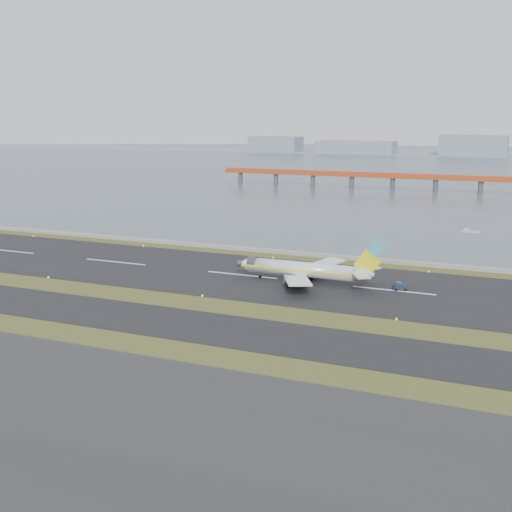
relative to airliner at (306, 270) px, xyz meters
The scene contains 11 objects.
ground 34.20m from the airliner, 122.36° to the right, with size 1000.00×1000.00×0.00m, color #354719.
apron_strip 85.77m from the airliner, 102.27° to the right, with size 1000.00×50.00×0.10m, color #2B2B2E.
taxiway_strip 44.76m from the airliner, 114.08° to the right, with size 1000.00×18.00×0.10m, color black.
runway_strip 18.57m from the airliner, behind, with size 1000.00×45.00×0.10m, color black.
seawall 36.29m from the airliner, 120.23° to the left, with size 1000.00×2.50×1.00m, color gray.
bay_water 431.65m from the airliner, 92.42° to the left, with size 1400.00×800.00×1.30m, color #4A5A6A.
red_pier 221.30m from the airliner, 89.54° to the left, with size 260.00×5.00×10.20m.
far_shoreline 591.28m from the airliner, 90.44° to the left, with size 1400.00×80.00×60.50m.
airliner is the anchor object (origin of this frame).
pushback_tug 23.30m from the airliner, ahead, with size 3.61×2.82×2.04m.
workboat_near 97.12m from the airliner, 71.11° to the left, with size 6.62×2.30×1.59m.
Camera 1 is at (67.61, -119.86, 40.84)m, focal length 45.00 mm.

